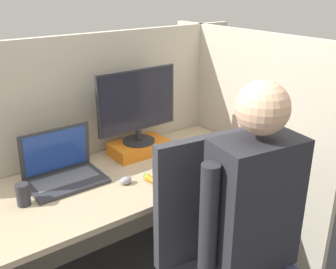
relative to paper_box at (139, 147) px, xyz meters
The scene contains 12 objects.
cubicle_panel_back 0.26m from the paper_box, 134.90° to the left, with size 2.07×0.05×1.40m.
cubicle_panel_right 0.68m from the paper_box, 22.46° to the right, with size 0.04×1.34×1.40m.
desk 0.33m from the paper_box, 133.88° to the right, with size 1.57×0.70×0.70m.
paper_box is the anchor object (origin of this frame).
monitor 0.27m from the paper_box, 90.00° to the left, with size 0.51×0.19×0.44m.
laptop 0.50m from the paper_box, behind, with size 0.38×0.26×0.27m.
mouse 0.38m from the paper_box, 132.89° to the right, with size 0.07×0.05×0.04m.
stapler 0.59m from the paper_box, 25.66° to the right, with size 0.05×0.15×0.06m.
carrot_toy 0.40m from the paper_box, 112.30° to the right, with size 0.04×0.14×0.04m.
office_chair 0.91m from the paper_box, 98.08° to the right, with size 0.54×0.59×1.08m.
person 1.05m from the paper_box, 95.40° to the right, with size 0.48×0.48×1.36m.
pen_cup 0.76m from the paper_box, 167.18° to the right, with size 0.06×0.06×0.11m.
Camera 1 is at (-0.97, -1.29, 1.68)m, focal length 42.00 mm.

